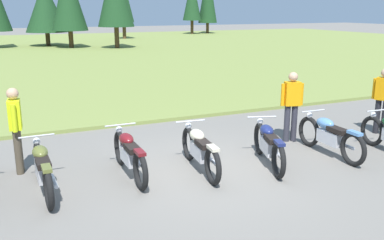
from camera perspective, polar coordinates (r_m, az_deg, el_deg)
name	(u,v)px	position (r m, az deg, el deg)	size (l,w,h in m)	color
ground_plane	(205,171)	(8.47, 1.68, -6.84)	(140.00, 140.00, 0.00)	slate
grass_moorland	(49,52)	(33.25, -18.43, 8.61)	(80.00, 44.00, 0.10)	olive
motorcycle_olive	(43,169)	(7.82, -19.25, -6.11)	(0.62, 2.10, 0.88)	black
motorcycle_maroon	(129,154)	(8.20, -8.35, -4.47)	(0.62, 2.10, 0.88)	black
motorcycle_cream	(200,149)	(8.36, 1.05, -3.93)	(0.62, 2.10, 0.88)	black
motorcycle_navy	(268,144)	(8.82, 10.13, -3.18)	(0.87, 2.02, 0.88)	black
motorcycle_sky_blue	(330,136)	(9.72, 17.82, -2.00)	(0.62, 2.10, 0.88)	black
rider_near_row_end	(292,102)	(10.39, 13.11, 2.29)	(0.53, 0.31, 1.67)	#2D2D38
rider_with_back_turned	(383,97)	(11.74, 24.06, 2.79)	(0.36, 0.50, 1.67)	black
rider_in_hivis_vest	(16,125)	(8.79, -22.39, -0.66)	(0.25, 0.55, 1.67)	#4C4233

